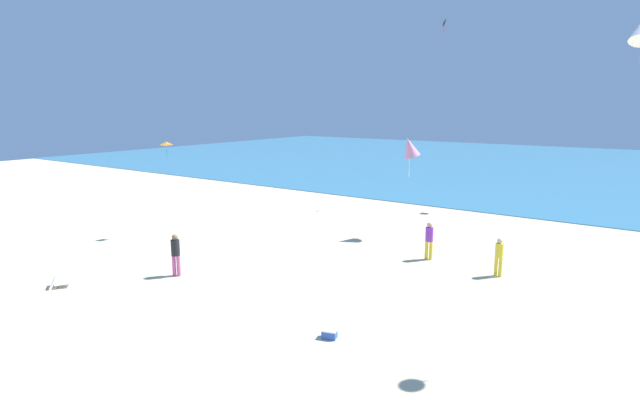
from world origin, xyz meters
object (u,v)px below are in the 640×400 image
(person_3, at_px, (429,238))
(person_2, at_px, (499,254))
(cooler_box, at_px, (329,334))
(kite_black, at_px, (444,24))
(kite_orange, at_px, (166,144))
(kite_pink, at_px, (410,147))
(beach_chair_near_camera, at_px, (59,281))
(person_4, at_px, (176,252))

(person_3, bearing_deg, person_2, -111.27)
(cooler_box, relative_size, person_2, 0.32)
(kite_black, height_order, kite_orange, kite_black)
(kite_pink, height_order, kite_black, kite_black)
(beach_chair_near_camera, relative_size, kite_black, 0.81)
(person_4, bearing_deg, person_3, 110.39)
(person_2, relative_size, kite_pink, 0.75)
(beach_chair_near_camera, xyz_separation_m, person_2, (13.47, 10.89, 0.69))
(person_2, xyz_separation_m, kite_orange, (-16.26, -3.37, 3.99))
(cooler_box, bearing_deg, kite_black, 103.87)
(cooler_box, distance_m, person_3, 9.06)
(kite_pink, bearing_deg, kite_black, 102.81)
(beach_chair_near_camera, bearing_deg, kite_orange, 53.86)
(person_2, height_order, person_3, person_3)
(cooler_box, distance_m, person_4, 8.33)
(person_3, bearing_deg, beach_chair_near_camera, 125.60)
(beach_chair_near_camera, height_order, person_2, person_2)
(beach_chair_near_camera, relative_size, person_2, 0.54)
(person_3, distance_m, kite_pink, 5.53)
(beach_chair_near_camera, height_order, person_3, person_3)
(person_3, distance_m, person_4, 11.00)
(cooler_box, height_order, kite_black, kite_black)
(kite_orange, bearing_deg, person_2, 11.72)
(cooler_box, distance_m, kite_orange, 15.38)
(person_2, relative_size, person_4, 0.92)
(person_4, relative_size, kite_black, 1.63)
(beach_chair_near_camera, height_order, person_4, person_4)
(person_2, xyz_separation_m, person_4, (-10.79, -7.48, 0.08))
(kite_orange, bearing_deg, cooler_box, -20.53)
(kite_black, relative_size, kite_orange, 0.97)
(person_4, xyz_separation_m, kite_orange, (-5.47, 4.10, 3.91))
(person_3, xyz_separation_m, kite_orange, (-13.05, -3.87, 3.92))
(person_2, bearing_deg, cooler_box, 169.42)
(kite_pink, bearing_deg, kite_orange, -146.17)
(cooler_box, height_order, kite_orange, kite_orange)
(person_3, relative_size, kite_black, 1.61)
(cooler_box, relative_size, person_3, 0.29)
(person_3, xyz_separation_m, kite_black, (-4.68, 12.55, 11.21))
(kite_pink, xyz_separation_m, kite_black, (-2.13, 9.38, 7.47))
(person_3, bearing_deg, kite_black, 8.03)
(cooler_box, bearing_deg, person_4, 172.89)
(beach_chair_near_camera, distance_m, cooler_box, 11.16)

